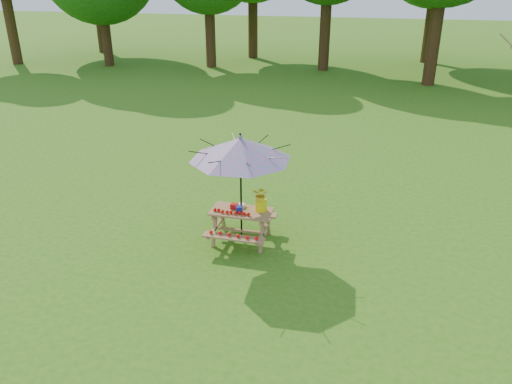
# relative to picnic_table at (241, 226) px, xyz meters

# --- Properties ---
(picnic_table) EXTENTS (1.20, 1.32, 0.67)m
(picnic_table) POSITION_rel_picnic_table_xyz_m (0.00, 0.00, 0.00)
(picnic_table) COLOR #9A7345
(picnic_table) RESTS_ON ground
(patio_umbrella) EXTENTS (2.49, 2.49, 2.25)m
(patio_umbrella) POSITION_rel_picnic_table_xyz_m (0.00, 0.00, 1.62)
(patio_umbrella) COLOR black
(patio_umbrella) RESTS_ON ground
(produce_bins) EXTENTS (0.28, 0.38, 0.13)m
(produce_bins) POSITION_rel_picnic_table_xyz_m (-0.07, 0.02, 0.40)
(produce_bins) COLOR red
(produce_bins) RESTS_ON picnic_table
(tomatoes_row) EXTENTS (0.77, 0.13, 0.07)m
(tomatoes_row) POSITION_rel_picnic_table_xyz_m (-0.15, -0.18, 0.38)
(tomatoes_row) COLOR red
(tomatoes_row) RESTS_ON picnic_table
(flower_bucket) EXTENTS (0.33, 0.30, 0.51)m
(flower_bucket) POSITION_rel_picnic_table_xyz_m (0.38, 0.10, 0.62)
(flower_bucket) COLOR #FFF00D
(flower_bucket) RESTS_ON picnic_table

